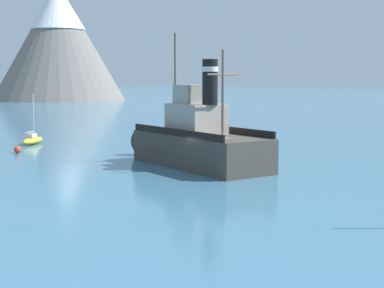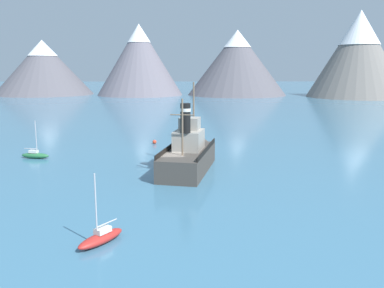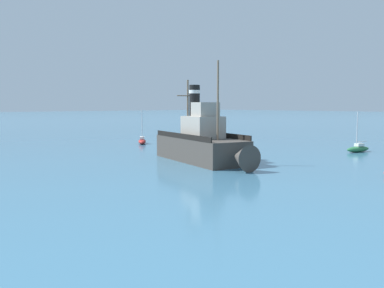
{
  "view_description": "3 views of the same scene",
  "coord_description": "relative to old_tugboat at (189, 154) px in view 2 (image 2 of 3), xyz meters",
  "views": [
    {
      "loc": [
        -29.86,
        -26.66,
        6.52
      ],
      "look_at": [
        1.0,
        2.33,
        1.72
      ],
      "focal_mm": 55.0,
      "sensor_mm": 36.0,
      "label": 1
    },
    {
      "loc": [
        1.57,
        -42.57,
        11.59
      ],
      "look_at": [
        2.18,
        5.52,
        2.5
      ],
      "focal_mm": 38.0,
      "sensor_mm": 36.0,
      "label": 2
    },
    {
      "loc": [
        29.56,
        32.76,
        5.78
      ],
      "look_at": [
        4.23,
        3.79,
        2.03
      ],
      "focal_mm": 38.0,
      "sensor_mm": 36.0,
      "label": 3
    }
  ],
  "objects": [
    {
      "name": "sailboat_yellow",
      "position": [
        -0.58,
        21.28,
        -1.4
      ],
      "size": [
        3.8,
        2.96,
        4.9
      ],
      "color": "gold",
      "rests_on": "ground"
    },
    {
      "name": "mooring_buoy",
      "position": [
        -5.23,
        16.17,
        -1.52
      ],
      "size": [
        0.61,
        0.61,
        0.61
      ],
      "primitive_type": "sphere",
      "color": "red",
      "rests_on": "ground"
    },
    {
      "name": "sailboat_red",
      "position": [
        -5.99,
        -19.78,
        -1.4
      ],
      "size": [
        3.09,
        3.74,
        4.9
      ],
      "color": "#B22823",
      "rests_on": "ground"
    },
    {
      "name": "mountain_ridge",
      "position": [
        6.2,
        126.45,
        12.71
      ],
      "size": [
        168.66,
        57.68,
        33.3
      ],
      "color": "#56545B",
      "rests_on": "ground"
    },
    {
      "name": "old_tugboat",
      "position": [
        0.0,
        0.0,
        0.0
      ],
      "size": [
        6.85,
        14.79,
        9.9
      ],
      "color": "#423D38",
      "rests_on": "ground"
    },
    {
      "name": "sailboat_green",
      "position": [
        -19.91,
        6.31,
        -1.4
      ],
      "size": [
        3.94,
        1.81,
        4.9
      ],
      "color": "#286B3D",
      "rests_on": "ground"
    },
    {
      "name": "ground_plane",
      "position": [
        -1.8,
        -2.74,
        -1.83
      ],
      "size": [
        600.0,
        600.0,
        0.0
      ],
      "primitive_type": "plane",
      "color": "teal"
    }
  ]
}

